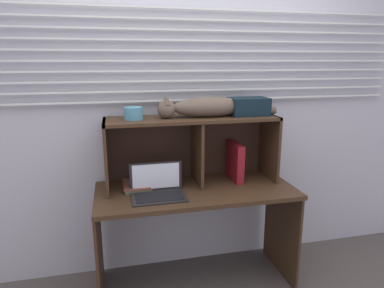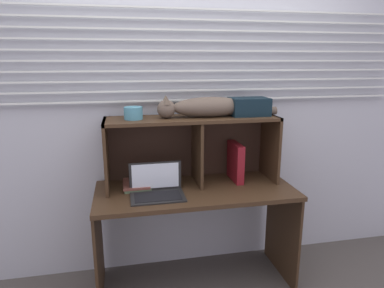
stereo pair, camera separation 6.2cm
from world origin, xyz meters
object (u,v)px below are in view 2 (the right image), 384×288
laptop (157,189)px  book_stack (137,185)px  binder_upright (235,162)px  small_basket (133,113)px  storage_box (249,107)px  cat (206,107)px

laptop → book_stack: laptop is taller
binder_upright → small_basket: (-0.73, 0.00, 0.38)m
book_stack → binder_upright: bearing=0.3°
storage_box → book_stack: bearing=-179.7°
cat → small_basket: cat is taller
cat → book_stack: size_ratio=3.59×
laptop → binder_upright: bearing=16.6°
book_stack → laptop: bearing=-55.0°
binder_upright → laptop: bearing=-163.4°
laptop → book_stack: bearing=125.0°
laptop → small_basket: size_ratio=2.82×
cat → laptop: cat is taller
storage_box → cat: bearing=180.0°
small_basket → storage_box: size_ratio=0.46×
small_basket → book_stack: bearing=-48.2°
small_basket → storage_box: (0.82, 0.00, 0.02)m
storage_box → small_basket: bearing=180.0°
storage_box → laptop: bearing=-165.4°
cat → book_stack: (-0.50, -0.00, -0.53)m
book_stack → small_basket: bearing=131.8°
cat → binder_upright: 0.47m
laptop → storage_box: 0.87m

